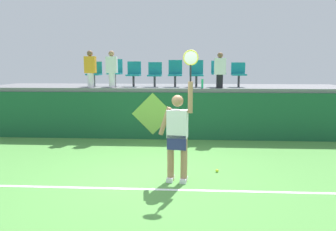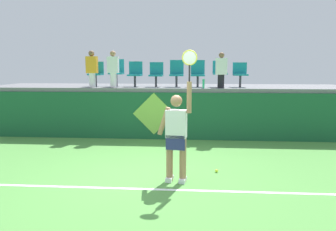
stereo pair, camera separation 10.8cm
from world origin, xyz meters
name	(u,v)px [view 1 (the left image)]	position (x,y,z in m)	size (l,w,h in m)	color
ground_plane	(151,177)	(0.00, 0.00, 0.00)	(40.00, 40.00, 0.00)	#519342
court_back_wall	(164,116)	(0.00, 3.45, 0.71)	(11.81, 0.20, 1.43)	#195633
spectator_platform	(166,88)	(0.00, 4.68, 1.49)	(11.81, 2.56, 0.12)	slate
court_baseline_stripe	(147,189)	(0.00, -0.63, 0.00)	(10.63, 0.08, 0.01)	white
tennis_player	(178,133)	(0.53, -0.19, 0.95)	(0.75, 0.32, 2.49)	white
tennis_ball	(217,171)	(1.34, 0.40, 0.03)	(0.07, 0.07, 0.07)	#D1E533
water_bottle	(202,84)	(1.15, 3.53, 1.68)	(0.07, 0.07, 0.28)	#26B272
stadium_chair_0	(94,72)	(-2.32, 4.21, 2.00)	(0.44, 0.42, 0.81)	#38383D
stadium_chair_1	(115,71)	(-1.64, 4.21, 2.04)	(0.44, 0.42, 0.88)	#38383D
stadium_chair_2	(134,73)	(-1.03, 4.21, 1.99)	(0.44, 0.42, 0.81)	#38383D
stadium_chair_3	(155,73)	(-0.35, 4.21, 1.98)	(0.44, 0.42, 0.79)	#38383D
stadium_chair_4	(175,72)	(0.31, 4.22, 2.01)	(0.44, 0.42, 0.86)	#38383D
stadium_chair_5	(196,72)	(0.99, 4.22, 2.01)	(0.44, 0.42, 0.85)	#38383D
stadium_chair_6	(218,72)	(1.69, 4.21, 2.03)	(0.44, 0.42, 0.83)	#38383D
stadium_chair_7	(239,73)	(2.32, 4.20, 1.99)	(0.44, 0.42, 0.78)	#38383D
spectator_0	(220,70)	(1.69, 3.74, 2.09)	(0.34, 0.20, 1.07)	black
spectator_1	(90,68)	(-2.32, 3.78, 2.14)	(0.34, 0.20, 1.14)	white
spectator_2	(112,69)	(-1.64, 3.75, 2.13)	(0.34, 0.20, 1.13)	white
wall_signage_mount	(153,139)	(-0.33, 3.35, 0.00)	(1.27, 0.01, 1.42)	#195633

